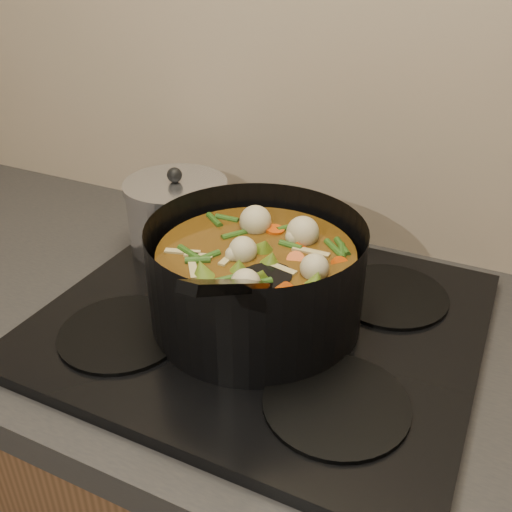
% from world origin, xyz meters
% --- Properties ---
extents(stovetop, '(0.62, 0.54, 0.03)m').
position_xyz_m(stovetop, '(0.00, 1.93, 0.92)').
color(stovetop, black).
rests_on(stovetop, counter).
extents(stockpot, '(0.35, 0.44, 0.23)m').
position_xyz_m(stockpot, '(-0.00, 1.92, 1.00)').
color(stockpot, black).
rests_on(stockpot, stovetop).
extents(saucepan, '(0.18, 0.18, 0.15)m').
position_xyz_m(saucepan, '(-0.23, 2.06, 0.99)').
color(saucepan, silver).
rests_on(saucepan, stovetop).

